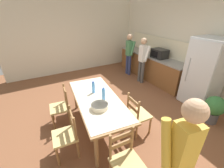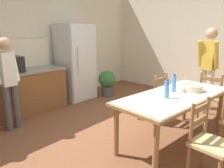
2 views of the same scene
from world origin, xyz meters
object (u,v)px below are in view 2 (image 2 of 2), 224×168
Objects in this scene: serving_bowl at (192,87)px; potted_plant at (107,81)px; chair_side_far_right at (154,98)px; person_at_counter at (8,79)px; bottle_off_centre at (174,84)px; person_by_table at (208,65)px; bottle_near_centre at (167,89)px; chair_head_end at (212,97)px; microwave at (8,65)px; refrigerator at (76,63)px; dining_table at (176,99)px; chair_side_near_left at (209,142)px.

potted_plant is (0.78, 2.48, -0.42)m from serving_bowl.
serving_bowl is at bearing 78.99° from chair_side_far_right.
potted_plant is (2.51, 0.07, -0.49)m from person_at_counter.
bottle_off_centre is 0.40× the size of potted_plant.
chair_side_far_right is 1.50m from person_by_table.
chair_head_end is at bearing -6.18° from bottle_near_centre.
microwave reaches higher than bottle_off_centre.
bottle_near_centre is at bearing -72.13° from microwave.
serving_bowl is 0.35× the size of chair_head_end.
bottle_near_centre reaches higher than serving_bowl.
chair_head_end is at bearing -74.34° from refrigerator.
bottle_off_centre reaches higher than chair_side_far_right.
bottle_off_centre reaches higher than serving_bowl.
refrigerator is at bearing -85.64° from chair_side_far_right.
bottle_off_centre is 2.67m from person_at_counter.
person_at_counter is (-1.39, 2.30, 0.20)m from dining_table.
person_by_table is 2.41m from potted_plant.
serving_bowl is at bearing -62.97° from microwave.
bottle_off_centre is at bearing 40.38° from dining_table.
chair_head_end is (0.83, -2.94, -0.46)m from refrigerator.
microwave is 2.41m from potted_plant.
bottle_off_centre is at bearing 56.41° from chair_side_far_right.
potted_plant is (-0.72, 2.22, -0.58)m from person_by_table.
refrigerator is 1.98× the size of chair_side_near_left.
serving_bowl is at bearing 39.24° from chair_side_near_left.
person_by_table reaches higher than chair_side_near_left.
bottle_near_centre is 2.09m from person_by_table.
person_at_counter is (-0.87, 2.97, 0.43)m from chair_side_near_left.
refrigerator reaches higher than microwave.
person_by_table reaches higher than person_at_counter.
microwave is 4.01m from person_by_table.
bottle_off_centre is at bearing 11.09° from person_by_table.
person_by_table reaches higher than bottle_off_centre.
chair_side_near_left is 2.55m from person_by_table.
person_at_counter is (-1.91, 1.64, 0.43)m from chair_side_far_right.
microwave is at bearing 179.33° from refrigerator.
chair_side_far_right is (0.41, 0.57, -0.44)m from bottle_off_centre.
bottle_off_centre is 1.28m from chair_head_end.
bottle_near_centre is at bearing -153.40° from person_at_counter.
person_by_table is (1.38, -2.65, 0.06)m from refrigerator.
chair_side_far_right is at bearing 45.71° from chair_head_end.
refrigerator is 0.87× the size of dining_table.
bottle_off_centre is at bearing 56.25° from chair_side_near_left.
chair_head_end is at bearing -11.26° from bottle_off_centre.
chair_side_far_right reaches higher than dining_table.
potted_plant is at bearing 64.69° from dining_table.
dining_table is 1.33× the size of person_at_counter.
dining_table is 0.32m from bottle_near_centre.
microwave reaches higher than bottle_near_centre.
person_at_counter is at bearing 125.74° from serving_bowl.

